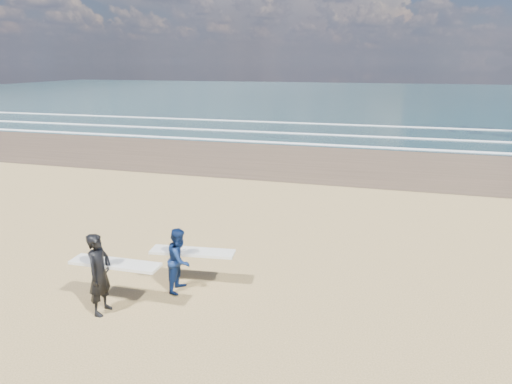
% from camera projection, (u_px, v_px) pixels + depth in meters
% --- Properties ---
extents(ocean, '(220.00, 100.00, 0.02)m').
position_uv_depth(ocean, '(475.00, 98.00, 73.02)').
color(ocean, '#1A3439').
rests_on(ocean, ground).
extents(surfer_near, '(2.21, 0.99, 1.97)m').
position_uv_depth(surfer_near, '(101.00, 273.00, 10.55)').
color(surfer_near, black).
rests_on(surfer_near, ground).
extents(surfer_far, '(2.25, 1.15, 1.68)m').
position_uv_depth(surfer_far, '(181.00, 259.00, 11.65)').
color(surfer_far, '#0D1F4C').
rests_on(surfer_far, ground).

